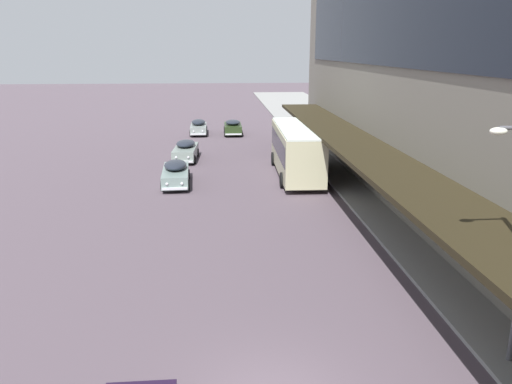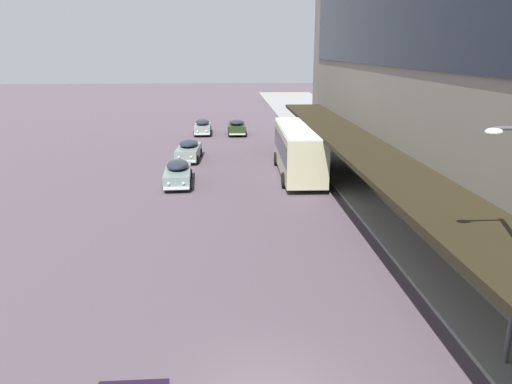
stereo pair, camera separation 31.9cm
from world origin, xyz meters
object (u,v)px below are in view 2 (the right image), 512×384
(sedan_far_back, at_px, (203,127))
(transit_bus_kerbside_front, at_px, (298,148))
(sedan_lead_near, at_px, (237,127))
(sedan_second_mid, at_px, (189,150))
(sedan_lead_mid, at_px, (178,173))

(sedan_far_back, bearing_deg, transit_bus_kerbside_front, -68.14)
(transit_bus_kerbside_front, relative_size, sedan_lead_near, 2.32)
(sedan_second_mid, relative_size, sedan_far_back, 1.05)
(sedan_lead_mid, relative_size, sedan_far_back, 1.08)
(sedan_lead_near, bearing_deg, sedan_second_mid, -109.15)
(sedan_lead_mid, bearing_deg, sedan_second_mid, 88.34)
(transit_bus_kerbside_front, distance_m, sedan_lead_near, 18.08)
(sedan_lead_mid, bearing_deg, sedan_lead_near, 77.33)
(transit_bus_kerbside_front, bearing_deg, sedan_lead_mid, -168.58)
(transit_bus_kerbside_front, relative_size, sedan_second_mid, 2.10)
(sedan_lead_mid, distance_m, sedan_second_mid, 7.42)
(transit_bus_kerbside_front, distance_m, sedan_second_mid, 9.85)
(sedan_lead_near, relative_size, sedan_second_mid, 0.90)
(sedan_far_back, bearing_deg, sedan_lead_near, -8.26)
(sedan_lead_mid, height_order, sedan_lead_near, sedan_lead_near)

